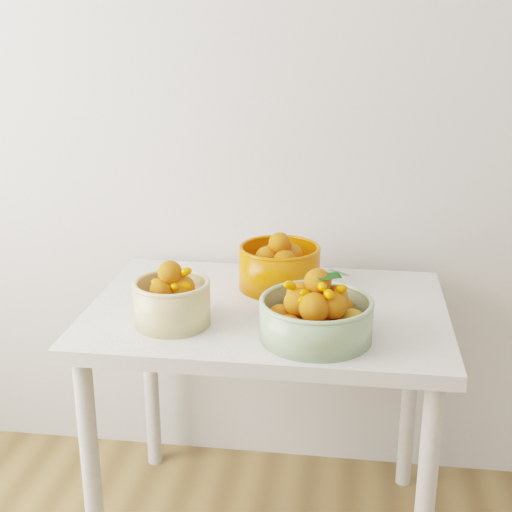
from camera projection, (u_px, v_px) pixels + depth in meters
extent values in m
cube|color=silver|center=(393.00, 78.00, 2.15)|extent=(4.00, 0.04, 2.70)
cube|color=silver|center=(267.00, 313.00, 2.01)|extent=(1.00, 0.70, 0.04)
cylinder|color=silver|center=(91.00, 475.00, 1.92)|extent=(0.05, 0.05, 0.71)
cylinder|color=silver|center=(425.00, 504.00, 1.80)|extent=(0.05, 0.05, 0.71)
cylinder|color=silver|center=(151.00, 373.00, 2.46)|extent=(0.05, 0.05, 0.71)
cylinder|color=silver|center=(410.00, 391.00, 2.35)|extent=(0.05, 0.05, 0.71)
cylinder|color=tan|center=(172.00, 304.00, 1.88)|extent=(0.23, 0.23, 0.11)
torus|color=tan|center=(171.00, 283.00, 1.86)|extent=(0.24, 0.24, 0.01)
sphere|color=#D1660C|center=(191.00, 309.00, 1.87)|extent=(0.07, 0.07, 0.07)
sphere|color=#D1660C|center=(178.00, 300.00, 1.93)|extent=(0.07, 0.07, 0.07)
sphere|color=#FB6304|center=(154.00, 306.00, 1.89)|extent=(0.07, 0.07, 0.07)
sphere|color=#FB6304|center=(167.00, 315.00, 1.83)|extent=(0.07, 0.07, 0.07)
sphere|color=#FB6304|center=(172.00, 308.00, 1.88)|extent=(0.07, 0.07, 0.07)
sphere|color=#FB6304|center=(182.00, 288.00, 1.87)|extent=(0.07, 0.07, 0.07)
sphere|color=#FB6304|center=(161.00, 291.00, 1.85)|extent=(0.06, 0.06, 0.06)
sphere|color=#FB6304|center=(170.00, 273.00, 1.85)|extent=(0.06, 0.06, 0.06)
ellipsoid|color=#E66400|center=(184.00, 279.00, 1.87)|extent=(0.04, 0.04, 0.03)
ellipsoid|color=#E66400|center=(186.00, 272.00, 1.84)|extent=(0.04, 0.03, 0.03)
ellipsoid|color=#E66400|center=(157.00, 283.00, 1.87)|extent=(0.04, 0.03, 0.03)
ellipsoid|color=#E66400|center=(185.00, 285.00, 1.85)|extent=(0.04, 0.03, 0.03)
ellipsoid|color=#E66400|center=(182.00, 274.00, 1.87)|extent=(0.04, 0.04, 0.03)
ellipsoid|color=#E66400|center=(179.00, 274.00, 1.86)|extent=(0.04, 0.04, 0.02)
ellipsoid|color=#E66400|center=(174.00, 282.00, 1.86)|extent=(0.04, 0.03, 0.04)
ellipsoid|color=#E66400|center=(174.00, 286.00, 1.84)|extent=(0.04, 0.04, 0.03)
cylinder|color=#8BAA79|center=(316.00, 320.00, 1.79)|extent=(0.31, 0.31, 0.10)
torus|color=#8BAA79|center=(317.00, 302.00, 1.78)|extent=(0.31, 0.31, 0.01)
sphere|color=#D1660C|center=(352.00, 323.00, 1.78)|extent=(0.07, 0.07, 0.07)
sphere|color=#FB6304|center=(341.00, 312.00, 1.85)|extent=(0.08, 0.08, 0.08)
sphere|color=#FB6304|center=(319.00, 307.00, 1.88)|extent=(0.08, 0.08, 0.08)
sphere|color=#FB6304|center=(293.00, 309.00, 1.86)|extent=(0.07, 0.07, 0.07)
sphere|color=#FB6304|center=(280.00, 318.00, 1.81)|extent=(0.07, 0.07, 0.07)
sphere|color=#FB6304|center=(289.00, 330.00, 1.74)|extent=(0.08, 0.08, 0.08)
sphere|color=#FB6304|center=(316.00, 336.00, 1.71)|extent=(0.07, 0.07, 0.07)
sphere|color=#FB6304|center=(341.00, 333.00, 1.73)|extent=(0.07, 0.07, 0.07)
sphere|color=#FB6304|center=(316.00, 321.00, 1.79)|extent=(0.07, 0.07, 0.07)
sphere|color=#FB6304|center=(335.00, 298.00, 1.79)|extent=(0.07, 0.07, 0.07)
sphere|color=#FB6304|center=(317.00, 293.00, 1.82)|extent=(0.07, 0.07, 0.07)
sphere|color=#FB6304|center=(300.00, 295.00, 1.81)|extent=(0.07, 0.07, 0.07)
sphere|color=#FB6304|center=(298.00, 303.00, 1.76)|extent=(0.07, 0.07, 0.07)
sphere|color=#FB6304|center=(314.00, 308.00, 1.73)|extent=(0.08, 0.08, 0.08)
sphere|color=#FB6304|center=(333.00, 305.00, 1.75)|extent=(0.07, 0.07, 0.07)
sphere|color=#FB6304|center=(318.00, 282.00, 1.76)|extent=(0.07, 0.07, 0.07)
ellipsoid|color=#E66400|center=(317.00, 283.00, 1.75)|extent=(0.03, 0.04, 0.03)
ellipsoid|color=#E66400|center=(303.00, 300.00, 1.73)|extent=(0.04, 0.04, 0.03)
ellipsoid|color=#E66400|center=(328.00, 277.00, 1.80)|extent=(0.04, 0.04, 0.04)
ellipsoid|color=#E66400|center=(323.00, 280.00, 1.77)|extent=(0.04, 0.04, 0.03)
ellipsoid|color=#E66400|center=(305.00, 294.00, 1.75)|extent=(0.05, 0.04, 0.04)
ellipsoid|color=#E66400|center=(329.00, 294.00, 1.71)|extent=(0.04, 0.04, 0.04)
ellipsoid|color=#E66400|center=(322.00, 286.00, 1.73)|extent=(0.04, 0.04, 0.03)
ellipsoid|color=#E66400|center=(314.00, 281.00, 1.79)|extent=(0.03, 0.04, 0.04)
ellipsoid|color=#E66400|center=(312.00, 288.00, 1.81)|extent=(0.04, 0.04, 0.03)
ellipsoid|color=#E66400|center=(290.00, 285.00, 1.75)|extent=(0.04, 0.04, 0.03)
ellipsoid|color=#E66400|center=(311.00, 279.00, 1.78)|extent=(0.05, 0.04, 0.04)
ellipsoid|color=#E66400|center=(297.00, 291.00, 1.76)|extent=(0.04, 0.04, 0.03)
ellipsoid|color=#E66400|center=(341.00, 289.00, 1.74)|extent=(0.04, 0.03, 0.04)
ellipsoid|color=#E66400|center=(310.00, 280.00, 1.78)|extent=(0.05, 0.04, 0.03)
cylinder|color=#D54E02|center=(279.00, 268.00, 2.13)|extent=(0.31, 0.31, 0.13)
torus|color=#D54E02|center=(280.00, 248.00, 2.11)|extent=(0.32, 0.32, 0.01)
sphere|color=#FB6304|center=(303.00, 275.00, 2.12)|extent=(0.07, 0.07, 0.07)
sphere|color=#FB6304|center=(293.00, 267.00, 2.18)|extent=(0.07, 0.07, 0.07)
sphere|color=#FB6304|center=(270.00, 266.00, 2.19)|extent=(0.07, 0.07, 0.07)
sphere|color=#FB6304|center=(256.00, 272.00, 2.14)|extent=(0.07, 0.07, 0.07)
sphere|color=#FB6304|center=(264.00, 280.00, 2.08)|extent=(0.07, 0.07, 0.07)
sphere|color=#FB6304|center=(290.00, 281.00, 2.07)|extent=(0.07, 0.07, 0.07)
sphere|color=#FB6304|center=(279.00, 274.00, 2.13)|extent=(0.07, 0.07, 0.07)
sphere|color=#FB6304|center=(292.00, 255.00, 2.13)|extent=(0.07, 0.07, 0.07)
sphere|color=#FB6304|center=(274.00, 253.00, 2.15)|extent=(0.06, 0.06, 0.06)
sphere|color=#FB6304|center=(267.00, 258.00, 2.10)|extent=(0.07, 0.07, 0.07)
sphere|color=#FB6304|center=(285.00, 261.00, 2.08)|extent=(0.07, 0.07, 0.07)
sphere|color=#FB6304|center=(280.00, 243.00, 2.09)|extent=(0.07, 0.07, 0.07)
ellipsoid|color=#E66400|center=(281.00, 240.00, 2.16)|extent=(0.03, 0.03, 0.03)
ellipsoid|color=#E66400|center=(277.00, 242.00, 2.11)|extent=(0.04, 0.04, 0.03)
ellipsoid|color=#E66400|center=(277.00, 242.00, 2.09)|extent=(0.04, 0.04, 0.03)
ellipsoid|color=#E66400|center=(273.00, 250.00, 2.13)|extent=(0.04, 0.04, 0.03)
ellipsoid|color=#E66400|center=(280.00, 251.00, 2.11)|extent=(0.04, 0.04, 0.04)
ellipsoid|color=#E66400|center=(293.00, 249.00, 2.12)|extent=(0.04, 0.04, 0.03)
ellipsoid|color=#E66400|center=(287.00, 244.00, 2.10)|extent=(0.04, 0.03, 0.03)
ellipsoid|color=#E66400|center=(278.00, 246.00, 2.11)|extent=(0.04, 0.04, 0.03)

